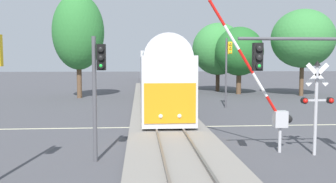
% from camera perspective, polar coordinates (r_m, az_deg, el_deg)
% --- Properties ---
extents(ground_plane, '(220.00, 220.00, 0.00)m').
position_cam_1_polar(ground_plane, '(22.04, -0.18, -5.51)').
color(ground_plane, '#47474C').
extents(road_centre_stripe, '(44.00, 0.20, 0.01)m').
position_cam_1_polar(road_centre_stripe, '(22.04, -0.18, -5.50)').
color(road_centre_stripe, beige).
rests_on(road_centre_stripe, ground).
extents(railway_track, '(4.40, 80.00, 0.32)m').
position_cam_1_polar(railway_track, '(22.02, -0.18, -5.26)').
color(railway_track, gray).
rests_on(railway_track, ground).
extents(commuter_train, '(3.04, 61.67, 5.16)m').
position_cam_1_polar(commuter_train, '(48.30, -2.50, 3.37)').
color(commuter_train, silver).
rests_on(commuter_train, railway_track).
extents(crossing_gate_near, '(3.70, 0.40, 6.46)m').
position_cam_1_polar(crossing_gate_near, '(16.30, 15.75, -1.90)').
color(crossing_gate_near, '#B7B7BC').
rests_on(crossing_gate_near, ground).
extents(crossing_signal_mast, '(1.36, 0.44, 3.95)m').
position_cam_1_polar(crossing_signal_mast, '(16.41, 22.01, -0.91)').
color(crossing_signal_mast, '#B2B2B7').
rests_on(crossing_signal_mast, ground).
extents(traffic_signal_far_side, '(0.53, 0.38, 5.79)m').
position_cam_1_polar(traffic_signal_far_side, '(30.90, 9.25, 4.62)').
color(traffic_signal_far_side, '#4C4C51').
rests_on(traffic_signal_far_side, ground).
extents(traffic_signal_median, '(0.53, 0.38, 4.88)m').
position_cam_1_polar(traffic_signal_median, '(14.42, -10.79, 2.04)').
color(traffic_signal_median, '#4C4C51').
rests_on(traffic_signal_median, ground).
extents(traffic_signal_near_right, '(5.26, 0.38, 4.98)m').
position_cam_1_polar(traffic_signal_near_right, '(14.67, 23.58, 3.68)').
color(traffic_signal_near_right, '#4C4C51').
rests_on(traffic_signal_near_right, ground).
extents(maple_right_background, '(6.90, 6.90, 9.60)m').
position_cam_1_polar(maple_right_background, '(43.78, 20.13, 7.68)').
color(maple_right_background, brown).
rests_on(maple_right_background, ground).
extents(elm_centre_background, '(6.54, 6.54, 8.72)m').
position_cam_1_polar(elm_centre_background, '(47.69, 7.75, 6.52)').
color(elm_centre_background, '#4C3828').
rests_on(elm_centre_background, ground).
extents(oak_behind_train, '(5.35, 5.35, 10.87)m').
position_cam_1_polar(oak_behind_train, '(39.98, -13.71, 8.92)').
color(oak_behind_train, brown).
rests_on(oak_behind_train, ground).
extents(oak_far_right, '(5.63, 5.63, 7.87)m').
position_cam_1_polar(oak_far_right, '(44.09, 10.96, 6.10)').
color(oak_far_right, brown).
rests_on(oak_far_right, ground).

